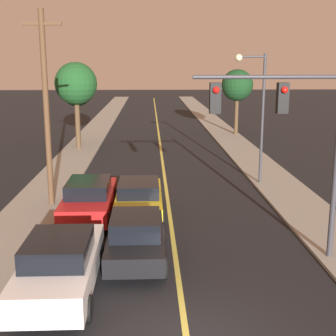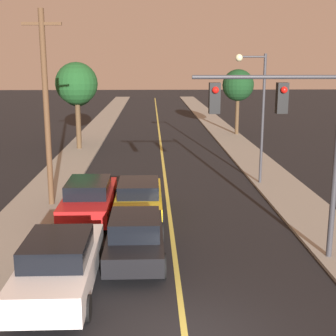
{
  "view_description": "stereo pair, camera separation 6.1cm",
  "coord_description": "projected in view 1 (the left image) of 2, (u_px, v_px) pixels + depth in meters",
  "views": [
    {
      "loc": [
        -0.8,
        -9.21,
        6.15
      ],
      "look_at": [
        0.0,
        10.89,
        1.6
      ],
      "focal_mm": 50.0,
      "sensor_mm": 36.0,
      "label": 1
    },
    {
      "loc": [
        -0.74,
        -9.21,
        6.15
      ],
      "look_at": [
        0.0,
        10.89,
        1.6
      ],
      "focal_mm": 50.0,
      "sensor_mm": 36.0,
      "label": 2
    }
  ],
  "objects": [
    {
      "name": "road_surface",
      "position": [
        158.0,
        127.0,
        45.45
      ],
      "size": [
        9.0,
        80.0,
        0.01
      ],
      "color": "black",
      "rests_on": "ground"
    },
    {
      "name": "sidewalk_left",
      "position": [
        98.0,
        127.0,
        45.22
      ],
      "size": [
        2.5,
        80.0,
        0.12
      ],
      "color": "gray",
      "rests_on": "ground"
    },
    {
      "name": "sidewalk_right",
      "position": [
        217.0,
        126.0,
        45.66
      ],
      "size": [
        2.5,
        80.0,
        0.12
      ],
      "color": "gray",
      "rests_on": "ground"
    },
    {
      "name": "car_near_lane_front",
      "position": [
        136.0,
        237.0,
        14.7
      ],
      "size": [
        1.86,
        4.32,
        1.54
      ],
      "color": "black",
      "rests_on": "ground"
    },
    {
      "name": "car_near_lane_second",
      "position": [
        139.0,
        198.0,
        19.14
      ],
      "size": [
        1.96,
        4.74,
        1.47
      ],
      "color": "gold",
      "rests_on": "ground"
    },
    {
      "name": "car_outer_lane_front",
      "position": [
        60.0,
        264.0,
        12.61
      ],
      "size": [
        2.0,
        4.87,
        1.65
      ],
      "color": "white",
      "rests_on": "ground"
    },
    {
      "name": "car_outer_lane_second",
      "position": [
        89.0,
        198.0,
        18.77
      ],
      "size": [
        1.97,
        5.03,
        1.6
      ],
      "color": "red",
      "rests_on": "ground"
    },
    {
      "name": "traffic_signal_mast",
      "position": [
        291.0,
        126.0,
        13.95
      ],
      "size": [
        4.52,
        0.42,
        5.87
      ],
      "color": "#333338",
      "rests_on": "ground"
    },
    {
      "name": "streetlamp_right",
      "position": [
        256.0,
        101.0,
        23.15
      ],
      "size": [
        1.54,
        0.36,
        6.45
      ],
      "color": "#333338",
      "rests_on": "ground"
    },
    {
      "name": "utility_pole_left",
      "position": [
        46.0,
        106.0,
        19.47
      ],
      "size": [
        1.6,
        0.24,
        8.15
      ],
      "color": "#513823",
      "rests_on": "ground"
    },
    {
      "name": "tree_left_near",
      "position": [
        76.0,
        84.0,
        32.64
      ],
      "size": [
        2.96,
        2.96,
        6.08
      ],
      "color": "#4C3823",
      "rests_on": "ground"
    },
    {
      "name": "tree_left_far",
      "position": [
        77.0,
        91.0,
        35.16
      ],
      "size": [
        2.4,
        2.4,
        5.19
      ],
      "color": "#4C3823",
      "rests_on": "ground"
    },
    {
      "name": "tree_right_near",
      "position": [
        237.0,
        86.0,
        39.48
      ],
      "size": [
        2.66,
        2.66,
        5.49
      ],
      "color": "#4C3823",
      "rests_on": "ground"
    }
  ]
}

